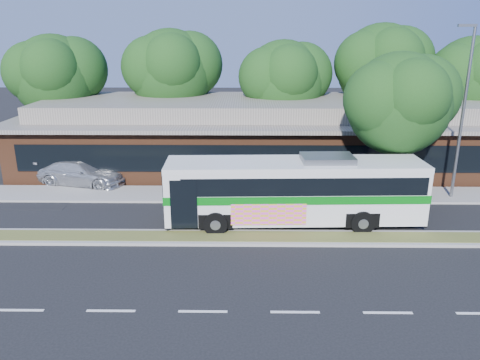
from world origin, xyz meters
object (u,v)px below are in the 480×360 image
Objects in this scene: lamp_post at (463,109)px; sidewalk_tree at (405,101)px; transit_bus at (295,187)px; sedan at (82,172)px.

sidewalk_tree is (-3.18, -0.58, 0.48)m from lamp_post.
sedan is (-12.03, 5.81, -1.09)m from transit_bus.
lamp_post reaches higher than sedan.
lamp_post is at bearing -82.45° from sedan.
transit_bus is at bearing -157.92° from lamp_post.
transit_bus is 1.53× the size of sidewalk_tree.
lamp_post is 10.05m from transit_bus.
lamp_post is 3.27m from sidewalk_tree.
lamp_post is at bearing 20.20° from transit_bus.
sidewalk_tree reaches higher than transit_bus.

